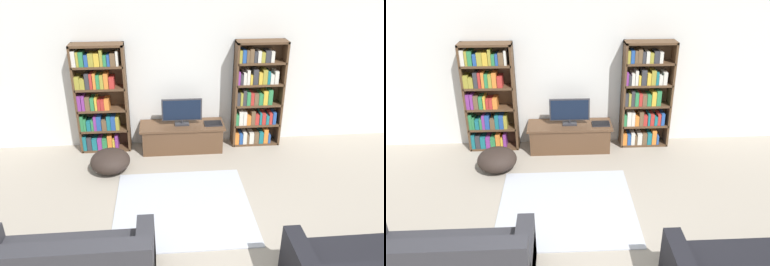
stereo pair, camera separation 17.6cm
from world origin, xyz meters
TOP-DOWN VIEW (x-y plane):
  - wall_back at (0.00, 4.23)m, footprint 8.80×0.06m
  - bookshelf_left at (-1.49, 4.05)m, footprint 0.84×0.30m
  - bookshelf_right at (1.14, 4.05)m, footprint 0.84×0.30m
  - tv_stand at (-0.14, 3.91)m, footprint 1.43×0.52m
  - television at (-0.14, 3.91)m, footprint 0.67×0.16m
  - laptop at (0.39, 3.88)m, footprint 0.30×0.21m
  - area_rug at (-0.24, 2.25)m, footprint 1.82×1.72m
  - beanbag_ottoman at (-1.30, 3.28)m, footprint 0.61×0.61m

SIDE VIEW (x-z plane):
  - area_rug at x=-0.24m, z-range 0.00..0.02m
  - beanbag_ottoman at x=-1.30m, z-range 0.00..0.35m
  - tv_stand at x=-0.14m, z-range 0.00..0.46m
  - laptop at x=0.39m, z-range 0.46..0.49m
  - television at x=-0.14m, z-range 0.48..0.93m
  - bookshelf_right at x=1.14m, z-range -0.03..1.80m
  - bookshelf_left at x=-1.49m, z-range -0.01..1.82m
  - wall_back at x=0.00m, z-range 0.00..2.60m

